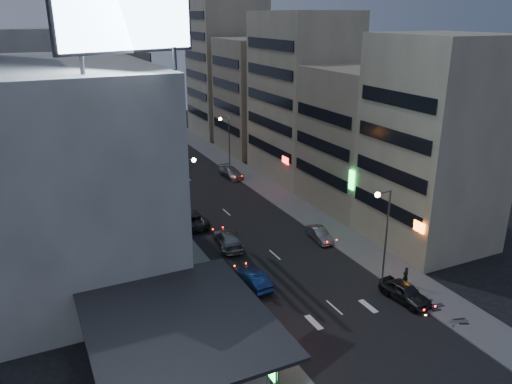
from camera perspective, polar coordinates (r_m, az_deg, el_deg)
ground at (r=37.75m, az=12.47°, el=-15.73°), size 180.00×180.00×0.00m
sidewalk_left at (r=59.01m, az=-12.09°, el=-2.17°), size 4.00×120.00×0.12m
sidewalk_right at (r=64.21m, az=1.85°, el=0.09°), size 4.00×120.00×0.12m
food_court at (r=32.83m, az=-10.20°, el=-17.33°), size 11.00×13.00×3.88m
white_building at (r=45.49m, az=-20.79°, el=2.32°), size 14.00×24.00×18.00m
shophouse_near at (r=50.25m, az=19.65°, el=5.20°), size 10.00×11.00×20.00m
shophouse_mid at (r=59.40m, az=12.02°, el=6.03°), size 11.00×12.00×16.00m
shophouse_far at (r=69.10m, az=5.26°, el=10.79°), size 10.00×14.00×22.00m
far_left_a at (r=69.73m, az=-21.80°, el=8.73°), size 11.00×10.00×20.00m
far_left_b at (r=82.92m, az=-22.72°, el=8.40°), size 12.00×10.00×15.00m
far_right_a at (r=82.70m, az=0.13°, el=10.93°), size 11.00×12.00×18.00m
far_right_b at (r=95.22m, az=-3.36°, el=13.87°), size 12.00×12.00×24.00m
billboard at (r=34.32m, az=-14.62°, el=19.22°), size 9.52×3.75×6.20m
street_lamp_right_near at (r=42.58m, az=14.40°, el=-3.36°), size 1.60×0.44×8.02m
street_lamp_left at (r=50.43m, az=-7.97°, el=0.73°), size 1.60×0.44×8.02m
street_lamp_right_far at (r=70.59m, az=-3.38°, el=6.36°), size 1.60×0.44×8.02m
parked_car_right_near at (r=42.06m, az=16.66°, el=-10.90°), size 2.30×4.67×1.53m
parked_car_right_mid at (r=50.86m, az=7.26°, el=-4.81°), size 1.71×3.97×1.27m
parked_car_left at (r=54.24m, az=-7.41°, el=-3.06°), size 2.73×5.60×1.53m
parked_car_right_far at (r=69.75m, az=-2.85°, el=2.24°), size 2.33×4.99×1.41m
road_car_blue at (r=42.24m, az=-0.38°, el=-9.91°), size 1.80×4.48×1.45m
road_car_silver at (r=49.14m, az=-3.19°, el=-5.39°), size 3.02×5.68×1.57m
person at (r=44.17m, az=16.72°, el=-9.15°), size 0.58×0.39×1.56m
scooter_black_a at (r=41.33m, az=22.84°, el=-12.52°), size 1.01×1.74×1.01m
scooter_silver_a at (r=41.01m, az=22.98°, el=-12.63°), size 1.41×2.11×1.23m
scooter_blue at (r=42.53m, az=20.52°, el=-11.19°), size 0.93×1.82×1.06m
scooter_black_b at (r=41.89m, az=20.10°, el=-11.49°), size 1.06×2.12×1.24m
scooter_silver_b at (r=42.87m, az=19.08°, el=-10.70°), size 1.17×1.94×1.13m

